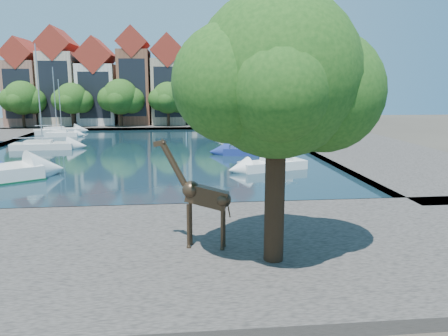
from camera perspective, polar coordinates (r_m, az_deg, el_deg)
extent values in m
plane|color=#38332B|center=(26.90, -13.77, -5.76)|extent=(160.00, 160.00, 0.00)
cube|color=black|center=(50.25, -10.14, 2.09)|extent=(38.00, 50.00, 0.08)
cube|color=#504A45|center=(20.27, -16.47, -10.70)|extent=(50.00, 14.00, 0.50)
cube|color=#504A45|center=(81.95, -8.56, 5.63)|extent=(60.00, 16.00, 0.50)
cube|color=#504A45|center=(54.39, 17.15, 2.66)|extent=(14.00, 52.00, 0.50)
cylinder|color=#332114|center=(17.49, 6.64, -3.43)|extent=(0.80, 0.80, 5.50)
sphere|color=#184212|center=(16.96, 6.99, 12.05)|extent=(6.40, 6.40, 6.40)
sphere|color=#184212|center=(17.77, 12.86, 9.74)|extent=(4.80, 4.80, 4.80)
sphere|color=#184212|center=(16.26, 1.11, 11.05)|extent=(4.48, 4.48, 4.48)
cube|color=#8C5E4C|center=(85.83, -24.39, 8.87)|extent=(5.39, 9.00, 11.00)
cube|color=maroon|center=(85.97, -24.74, 13.33)|extent=(5.44, 9.18, 5.44)
cube|color=black|center=(81.59, -25.37, 8.74)|extent=(4.40, 0.05, 8.25)
cube|color=#BCAA90|center=(84.14, -20.50, 9.64)|extent=(5.88, 9.00, 12.50)
cube|color=maroon|center=(84.41, -20.85, 14.77)|extent=(5.94, 9.18, 5.94)
cube|color=black|center=(79.81, -21.30, 9.56)|extent=(4.80, 0.05, 9.38)
cube|color=silver|center=(82.80, -16.04, 9.20)|extent=(6.37, 9.00, 10.50)
cube|color=maroon|center=(82.92, -16.29, 13.81)|extent=(6.43, 9.18, 6.43)
cube|color=black|center=(78.39, -16.61, 9.10)|extent=(5.20, 0.05, 7.88)
cube|color=brown|center=(81.91, -11.53, 10.26)|extent=(5.39, 9.00, 13.00)
cube|color=maroon|center=(82.22, -11.74, 15.64)|extent=(5.44, 9.18, 5.44)
cube|color=black|center=(77.45, -11.85, 10.23)|extent=(4.40, 0.05, 9.75)
cube|color=tan|center=(81.57, -7.25, 9.86)|extent=(5.88, 9.00, 11.50)
cube|color=maroon|center=(81.76, -7.38, 14.82)|extent=(5.94, 9.18, 5.94)
cube|color=black|center=(77.09, -7.33, 9.81)|extent=(4.80, 0.05, 8.62)
cube|color=beige|center=(81.69, -2.62, 10.11)|extent=(6.37, 9.00, 12.00)
cube|color=maroon|center=(81.93, -2.67, 15.31)|extent=(6.43, 9.18, 6.43)
cube|color=black|center=(77.21, -2.43, 10.07)|extent=(5.20, 0.05, 9.00)
cube|color=brown|center=(82.33, 1.96, 9.60)|extent=(5.39, 9.00, 10.50)
cube|color=maroon|center=(82.44, 1.99, 14.09)|extent=(5.44, 9.18, 5.44)
cube|color=black|center=(77.90, 2.42, 9.52)|extent=(4.40, 0.05, 7.88)
cylinder|color=#332114|center=(80.47, -24.71, 5.99)|extent=(0.50, 0.50, 3.20)
sphere|color=#234213|center=(80.31, -24.90, 8.32)|extent=(5.60, 5.60, 5.60)
sphere|color=#234213|center=(80.09, -23.65, 8.01)|extent=(4.20, 4.20, 4.20)
sphere|color=#234213|center=(80.45, -26.02, 8.03)|extent=(3.92, 3.92, 3.92)
cylinder|color=#332114|center=(78.28, -19.13, 6.27)|extent=(0.50, 0.50, 3.20)
sphere|color=#234213|center=(78.12, -19.27, 8.58)|extent=(5.20, 5.20, 5.20)
sphere|color=#234213|center=(78.09, -18.07, 8.27)|extent=(3.90, 3.90, 3.90)
sphere|color=#234213|center=(78.08, -20.36, 8.32)|extent=(3.64, 3.64, 3.64)
cylinder|color=#332114|center=(76.86, -13.28, 6.50)|extent=(0.50, 0.50, 3.20)
sphere|color=#234213|center=(76.69, -13.39, 9.04)|extent=(6.00, 6.00, 6.00)
sphere|color=#234213|center=(76.80, -11.99, 8.65)|extent=(4.50, 4.50, 4.50)
sphere|color=#234213|center=(76.53, -14.66, 8.75)|extent=(4.20, 4.20, 4.20)
cylinder|color=#332114|center=(76.26, -7.27, 6.67)|extent=(0.50, 0.50, 3.20)
sphere|color=#234213|center=(76.09, -7.33, 9.09)|extent=(5.40, 5.40, 5.40)
sphere|color=#234213|center=(76.39, -6.08, 8.72)|extent=(4.05, 4.05, 4.05)
sphere|color=#234213|center=(75.75, -8.46, 8.85)|extent=(3.78, 3.78, 3.78)
cylinder|color=#332114|center=(76.49, -1.23, 6.77)|extent=(0.50, 0.50, 3.20)
sphere|color=#234213|center=(76.33, -1.24, 9.27)|extent=(5.80, 5.80, 5.80)
sphere|color=#234213|center=(76.80, 0.06, 8.85)|extent=(4.35, 4.35, 4.35)
sphere|color=#234213|center=(75.82, -2.43, 9.03)|extent=(4.06, 4.06, 4.06)
cylinder|color=#332114|center=(77.55, 4.72, 6.79)|extent=(0.50, 0.50, 3.20)
sphere|color=#234213|center=(77.40, 4.75, 9.13)|extent=(5.20, 5.20, 5.20)
sphere|color=#234213|center=(78.01, 5.85, 8.74)|extent=(3.90, 3.90, 3.90)
sphere|color=#234213|center=(76.76, 3.74, 8.93)|extent=(3.64, 3.64, 3.64)
cylinder|color=#37291B|center=(19.21, -4.67, -7.58)|extent=(0.15, 0.15, 1.96)
cylinder|color=#37291B|center=(19.59, -4.38, -7.21)|extent=(0.15, 0.15, 1.96)
cylinder|color=#37291B|center=(18.92, -0.22, -7.84)|extent=(0.15, 0.15, 1.96)
cylinder|color=#37291B|center=(19.30, -0.02, -7.45)|extent=(0.15, 0.15, 1.96)
cube|color=#37291B|center=(18.86, -2.23, -3.75)|extent=(1.97, 0.99, 1.15)
cylinder|color=#37291B|center=(18.90, -6.40, 0.18)|extent=(1.29, 0.60, 2.03)
cube|color=#37291B|center=(18.93, -8.43, 3.21)|extent=(0.57, 0.30, 0.31)
cube|color=beige|center=(55.52, -22.59, 2.78)|extent=(7.04, 2.82, 0.94)
cube|color=beige|center=(55.48, -22.61, 3.10)|extent=(3.12, 1.87, 0.52)
cylinder|color=#B2B2B7|center=(55.09, -23.04, 8.86)|extent=(0.13, 0.13, 11.27)
cube|color=silver|center=(67.95, -20.41, 4.22)|extent=(4.62, 1.69, 0.83)
cube|color=silver|center=(67.92, -20.43, 4.45)|extent=(2.03, 1.16, 0.46)
cylinder|color=#B2B2B7|center=(67.65, -20.64, 7.60)|extent=(0.11, 0.11, 7.58)
cube|color=silver|center=(72.36, -20.98, 4.59)|extent=(7.02, 4.74, 0.93)
cube|color=silver|center=(72.34, -20.99, 4.83)|extent=(3.31, 2.63, 0.52)
cylinder|color=#B2B2B7|center=(72.06, -21.24, 8.47)|extent=(0.12, 0.12, 9.31)
cube|color=silver|center=(39.03, 6.38, 0.51)|extent=(6.35, 3.83, 1.00)
cube|color=silver|center=(38.97, 6.39, 0.99)|extent=(2.95, 2.20, 0.56)
cylinder|color=#B2B2B7|center=(38.45, 6.53, 7.81)|extent=(0.13, 0.13, 9.37)
cube|color=navy|center=(47.32, 4.19, 2.35)|extent=(7.31, 3.36, 0.98)
cube|color=navy|center=(47.27, 4.19, 2.75)|extent=(3.28, 2.11, 0.55)
cylinder|color=#B2B2B7|center=(46.81, 4.30, 10.24)|extent=(0.13, 0.13, 12.44)
cube|color=white|center=(60.65, 4.82, 4.23)|extent=(6.53, 2.95, 1.01)
cube|color=white|center=(60.61, 4.83, 4.54)|extent=(2.93, 1.87, 0.56)
cylinder|color=#B2B2B7|center=(60.26, 4.91, 9.55)|extent=(0.13, 0.13, 10.70)
cube|color=silver|center=(61.02, 1.89, 4.22)|extent=(5.31, 3.64, 0.84)
cube|color=silver|center=(60.99, 1.90, 4.48)|extent=(2.51, 2.01, 0.47)
cylinder|color=#B2B2B7|center=(60.72, 1.92, 7.45)|extent=(0.11, 0.11, 6.41)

